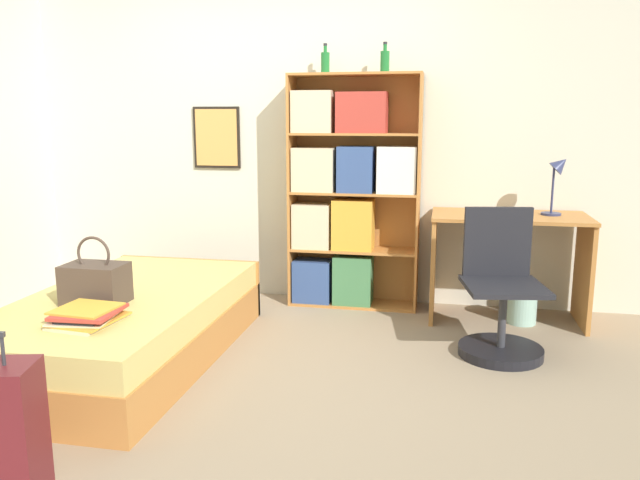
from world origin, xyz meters
TOP-DOWN VIEW (x-y plane):
  - ground_plane at (0.00, 0.00)m, footprint 14.00×14.00m
  - wall_back at (-0.00, 1.60)m, footprint 10.00×0.09m
  - bed at (-0.60, 0.02)m, footprint 1.09×2.00m
  - handbag at (-0.65, -0.20)m, footprint 0.34×0.23m
  - book_stack_on_bed at (-0.51, -0.54)m, footprint 0.35×0.37m
  - bookcase at (0.52, 1.40)m, footprint 1.00×0.29m
  - bottle_green at (0.36, 1.43)m, footprint 0.06×0.06m
  - bottle_brown at (0.81, 1.40)m, footprint 0.07×0.07m
  - desk at (1.73, 1.25)m, footprint 1.09×0.59m
  - desk_lamp at (2.05, 1.29)m, footprint 0.19×0.14m
  - desk_chair at (1.64, 0.56)m, footprint 0.54×0.54m
  - waste_bin at (1.85, 1.19)m, footprint 0.21×0.21m

SIDE VIEW (x-z plane):
  - ground_plane at x=0.00m, z-range 0.00..0.00m
  - waste_bin at x=1.85m, z-range 0.00..0.29m
  - bed at x=-0.60m, z-range 0.00..0.41m
  - desk_chair at x=1.64m, z-range -0.17..0.73m
  - book_stack_on_bed at x=-0.51m, z-range 0.41..0.49m
  - desk at x=1.73m, z-range 0.14..0.92m
  - handbag at x=-0.65m, z-range 0.34..0.73m
  - bookcase at x=0.52m, z-range -0.02..1.76m
  - desk_lamp at x=2.05m, z-range 0.85..1.29m
  - wall_back at x=0.00m, z-range 0.00..2.60m
  - bottle_brown at x=0.81m, z-range 1.75..1.97m
  - bottle_green at x=0.36m, z-range 1.75..1.97m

